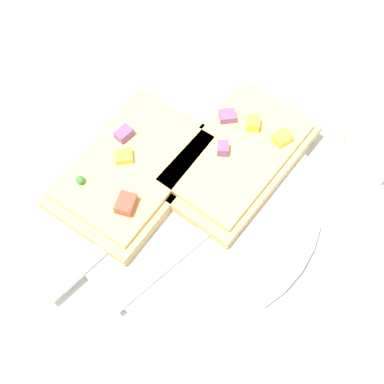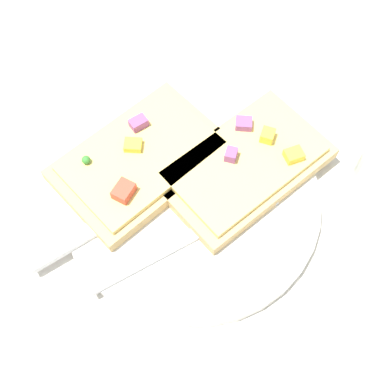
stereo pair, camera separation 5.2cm
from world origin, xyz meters
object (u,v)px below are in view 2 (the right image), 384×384
(plate, at_px, (192,199))
(knife, at_px, (119,215))
(fork, at_px, (195,234))
(pizza_slice_main, at_px, (245,165))
(pizza_slice_corner, at_px, (141,160))

(plate, relative_size, knife, 1.40)
(fork, distance_m, pizza_slice_main, 0.09)
(plate, bearing_deg, pizza_slice_main, 135.34)
(fork, xyz_separation_m, knife, (-0.00, -0.08, 0.00))
(plate, distance_m, pizza_slice_main, 0.06)
(fork, relative_size, pizza_slice_corner, 0.77)
(fork, bearing_deg, pizza_slice_corner, 95.04)
(plate, xyz_separation_m, pizza_slice_corner, (-0.02, -0.06, 0.02))
(knife, distance_m, pizza_slice_main, 0.14)
(plate, height_order, knife, knife)
(knife, height_order, pizza_slice_main, pizza_slice_main)
(fork, bearing_deg, pizza_slice_main, 25.28)
(plate, distance_m, pizza_slice_corner, 0.07)
(pizza_slice_main, bearing_deg, pizza_slice_corner, -43.58)
(fork, bearing_deg, knife, 134.71)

